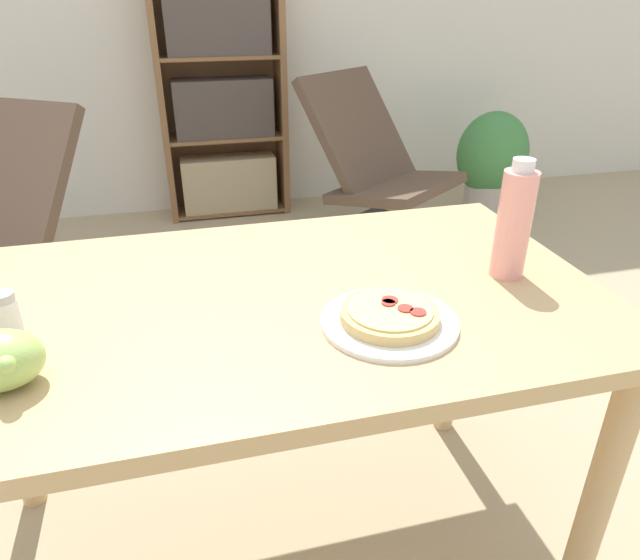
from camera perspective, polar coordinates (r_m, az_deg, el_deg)
The scene contains 8 objects.
ground_plane at distance 1.60m, azimuth -6.41°, elevation -25.64°, with size 14.00×14.00×0.00m, color tan.
dining_table at distance 1.16m, azimuth -5.85°, elevation -5.85°, with size 1.35×0.76×0.74m.
pizza_on_plate at distance 1.02m, azimuth 6.98°, elevation -3.76°, with size 0.24×0.24×0.04m.
drink_bottle at distance 1.20m, azimuth 18.82°, elevation 5.42°, with size 0.07×0.07×0.24m.
salt_shaker at distance 1.12m, azimuth -28.85°, elevation -2.86°, with size 0.04×0.04×0.07m.
lounge_chair_far at distance 3.05m, azimuth 6.10°, elevation 8.38°, with size 0.85×0.95×0.88m.
bookshelf at distance 3.50m, azimuth -9.69°, elevation 16.94°, with size 0.72×0.26×1.38m.
potted_plant_floor at distance 3.67m, azimuth 16.78°, elevation 11.35°, with size 0.44×0.37×0.62m.
Camera 1 is at (-0.08, -0.96, 1.28)m, focal length 32.00 mm.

